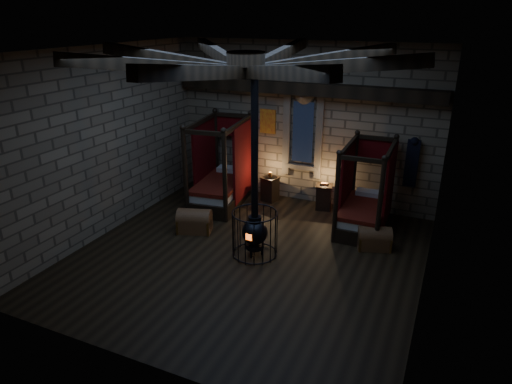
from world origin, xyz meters
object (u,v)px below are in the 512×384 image
at_px(bed_left, 222,183).
at_px(trunk_right, 374,239).
at_px(stove, 255,229).
at_px(bed_right, 364,208).
at_px(trunk_left, 195,221).

distance_m(bed_left, trunk_right, 4.35).
bearing_deg(stove, trunk_right, 34.34).
bearing_deg(bed_right, stove, -129.69).
bearing_deg(stove, trunk_left, 169.65).
bearing_deg(bed_left, bed_right, -7.01).
bearing_deg(bed_right, trunk_right, -66.36).
bearing_deg(bed_right, trunk_left, -153.86).
height_order(trunk_left, stove, stove).
bearing_deg(bed_left, stove, -56.00).
height_order(bed_right, trunk_left, bed_right).
distance_m(trunk_right, stove, 2.65).
relative_size(trunk_right, stove, 0.20).
xyz_separation_m(trunk_left, stove, (1.75, -0.44, 0.35)).
relative_size(bed_left, trunk_right, 2.83).
bearing_deg(trunk_left, bed_left, 79.34).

